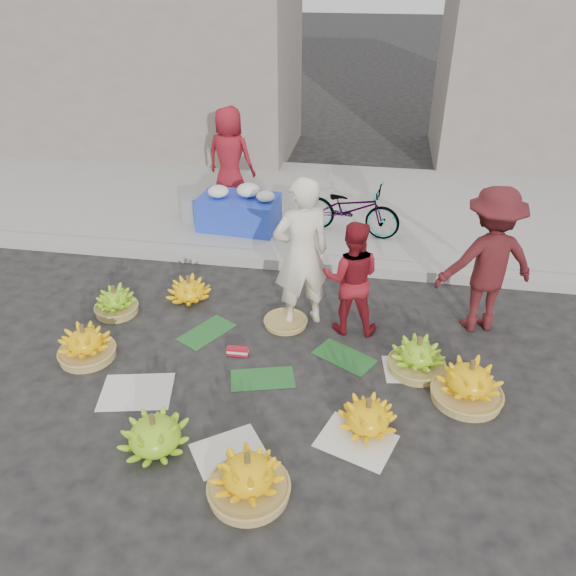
% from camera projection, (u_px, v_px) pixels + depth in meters
% --- Properties ---
extents(ground, '(80.00, 80.00, 0.00)m').
position_uv_depth(ground, '(276.00, 368.00, 5.91)').
color(ground, black).
rests_on(ground, ground).
extents(curb, '(40.00, 0.25, 0.15)m').
position_uv_depth(curb, '(305.00, 263.00, 7.73)').
color(curb, gray).
rests_on(curb, ground).
extents(sidewalk, '(40.00, 4.00, 0.12)m').
position_uv_depth(sidewalk, '(322.00, 206.00, 9.52)').
color(sidewalk, gray).
rests_on(sidewalk, ground).
extents(building_left, '(6.00, 3.00, 4.00)m').
position_uv_depth(building_left, '(147.00, 52.00, 11.53)').
color(building_left, gray).
rests_on(building_left, sidewalk).
extents(newspaper_scatter, '(3.20, 1.80, 0.00)m').
position_uv_depth(newspaper_scatter, '(260.00, 421.00, 5.23)').
color(newspaper_scatter, silver).
rests_on(newspaper_scatter, ground).
extents(banana_leaves, '(2.00, 1.00, 0.00)m').
position_uv_depth(banana_leaves, '(270.00, 355.00, 6.09)').
color(banana_leaves, '#1A5021').
rests_on(banana_leaves, ground).
extents(banana_bunch_0, '(0.68, 0.68, 0.42)m').
position_uv_depth(banana_bunch_0, '(85.00, 344.00, 5.98)').
color(banana_bunch_0, olive).
rests_on(banana_bunch_0, ground).
extents(banana_bunch_1, '(0.82, 0.82, 0.39)m').
position_uv_depth(banana_bunch_1, '(154.00, 434.00, 4.87)').
color(banana_bunch_1, '#69B219').
rests_on(banana_bunch_1, ground).
extents(banana_bunch_2, '(0.65, 0.65, 0.45)m').
position_uv_depth(banana_bunch_2, '(248.00, 477.00, 4.44)').
color(banana_bunch_2, olive).
rests_on(banana_bunch_2, ground).
extents(banana_bunch_3, '(0.73, 0.73, 0.35)m').
position_uv_depth(banana_bunch_3, '(368.00, 416.00, 5.08)').
color(banana_bunch_3, yellow).
rests_on(banana_bunch_3, ground).
extents(banana_bunch_4, '(0.67, 0.67, 0.46)m').
position_uv_depth(banana_bunch_4, '(469.00, 383.00, 5.40)').
color(banana_bunch_4, olive).
rests_on(banana_bunch_4, ground).
extents(banana_bunch_5, '(0.58, 0.58, 0.41)m').
position_uv_depth(banana_bunch_5, '(418.00, 356.00, 5.80)').
color(banana_bunch_5, olive).
rests_on(banana_bunch_5, ground).
extents(banana_bunch_6, '(0.54, 0.54, 0.37)m').
position_uv_depth(banana_bunch_6, '(116.00, 302.00, 6.74)').
color(banana_bunch_6, olive).
rests_on(banana_bunch_6, ground).
extents(banana_bunch_7, '(0.64, 0.64, 0.33)m').
position_uv_depth(banana_bunch_7, '(189.00, 290.00, 7.00)').
color(banana_bunch_7, yellow).
rests_on(banana_bunch_7, ground).
extents(basket_spare, '(0.52, 0.52, 0.06)m').
position_uv_depth(basket_spare, '(286.00, 322.00, 6.59)').
color(basket_spare, olive).
rests_on(basket_spare, ground).
extents(incense_stack, '(0.23, 0.08, 0.09)m').
position_uv_depth(incense_stack, '(238.00, 351.00, 6.07)').
color(incense_stack, '#A91222').
rests_on(incense_stack, ground).
extents(vendor_cream, '(0.77, 0.67, 1.78)m').
position_uv_depth(vendor_cream, '(302.00, 254.00, 6.21)').
color(vendor_cream, '#EFE3C9').
rests_on(vendor_cream, ground).
extents(vendor_red, '(0.67, 0.53, 1.35)m').
position_uv_depth(vendor_red, '(351.00, 278.00, 6.18)').
color(vendor_red, maroon).
rests_on(vendor_red, ground).
extents(man_striped, '(1.24, 0.93, 1.71)m').
position_uv_depth(man_striped, '(488.00, 261.00, 6.14)').
color(man_striped, maroon).
rests_on(man_striped, ground).
extents(flower_table, '(1.22, 0.82, 0.68)m').
position_uv_depth(flower_table, '(239.00, 210.00, 8.51)').
color(flower_table, '#1C34B7').
rests_on(flower_table, sidewalk).
extents(grey_bucket, '(0.34, 0.34, 0.39)m').
position_uv_depth(grey_bucket, '(190.00, 208.00, 8.78)').
color(grey_bucket, gray).
rests_on(grey_bucket, sidewalk).
extents(flower_vendor, '(0.88, 0.66, 1.62)m').
position_uv_depth(flower_vendor, '(230.00, 158.00, 8.98)').
color(flower_vendor, maroon).
rests_on(flower_vendor, sidewalk).
extents(bicycle, '(0.82, 1.57, 0.79)m').
position_uv_depth(bicycle, '(350.00, 209.00, 8.26)').
color(bicycle, gray).
rests_on(bicycle, sidewalk).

